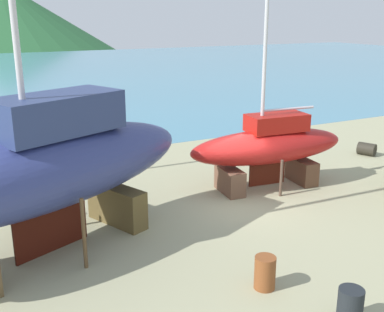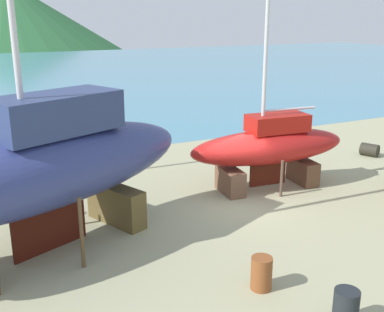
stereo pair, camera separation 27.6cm
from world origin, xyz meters
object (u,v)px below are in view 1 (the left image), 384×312
(barrel_rust_far, at_px, (367,149))
(barrel_tipped_right, at_px, (265,273))
(sailboat_large_starboard, at_px, (47,168))
(barrel_by_slipway, at_px, (350,306))
(sailboat_mid_port, at_px, (269,146))
(worker, at_px, (22,201))

(barrel_rust_far, xyz_separation_m, barrel_tipped_right, (-12.30, -8.07, 0.14))
(sailboat_large_starboard, relative_size, barrel_by_slipway, 18.14)
(sailboat_large_starboard, height_order, barrel_tipped_right, sailboat_large_starboard)
(sailboat_mid_port, height_order, barrel_tipped_right, sailboat_mid_port)
(sailboat_large_starboard, relative_size, barrel_tipped_right, 17.61)
(sailboat_mid_port, bearing_deg, barrel_tipped_right, 59.18)
(sailboat_mid_port, relative_size, barrel_rust_far, 12.58)
(sailboat_mid_port, distance_m, sailboat_large_starboard, 9.58)
(worker, relative_size, barrel_tipped_right, 1.83)
(barrel_rust_far, bearing_deg, barrel_tipped_right, -146.75)
(barrel_by_slipway, bearing_deg, barrel_tipped_right, 113.55)
(barrel_tipped_right, bearing_deg, barrel_rust_far, 33.25)
(barrel_rust_far, relative_size, barrel_tipped_right, 0.94)
(barrel_rust_far, xyz_separation_m, barrel_by_slipway, (-11.35, -10.24, 0.12))
(worker, distance_m, barrel_rust_far, 17.59)
(barrel_by_slipway, bearing_deg, barrel_rust_far, 42.07)
(sailboat_large_starboard, bearing_deg, sailboat_mid_port, 166.88)
(sailboat_large_starboard, height_order, barrel_by_slipway, sailboat_large_starboard)
(barrel_rust_far, distance_m, barrel_by_slipway, 15.29)
(sailboat_mid_port, bearing_deg, barrel_by_slipway, 71.74)
(sailboat_large_starboard, relative_size, barrel_rust_far, 18.68)
(barrel_tipped_right, relative_size, barrel_by_slipway, 1.03)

